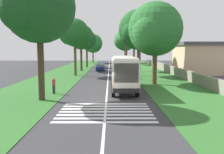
{
  "coord_description": "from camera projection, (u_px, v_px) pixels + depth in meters",
  "views": [
    {
      "loc": [
        -22.15,
        -0.38,
        4.59
      ],
      "look_at": [
        5.12,
        -0.54,
        1.6
      ],
      "focal_mm": 41.15,
      "sensor_mm": 36.0,
      "label": 1
    }
  ],
  "objects": [
    {
      "name": "ground",
      "position": [
        106.0,
        101.0,
        22.51
      ],
      "size": [
        160.0,
        160.0,
        0.0
      ],
      "primitive_type": "plane",
      "color": "#333335"
    },
    {
      "name": "grass_verge_left",
      "position": [
        52.0,
        80.0,
        37.37
      ],
      "size": [
        120.0,
        8.0,
        0.04
      ],
      "primitive_type": "cube",
      "color": "#2D6628",
      "rests_on": "ground"
    },
    {
      "name": "grass_verge_right",
      "position": [
        164.0,
        80.0,
        37.47
      ],
      "size": [
        120.0,
        8.0,
        0.04
      ],
      "primitive_type": "cube",
      "color": "#2D6628",
      "rests_on": "ground"
    },
    {
      "name": "centre_line",
      "position": [
        108.0,
        80.0,
        37.42
      ],
      "size": [
        110.0,
        0.16,
        0.01
      ],
      "primitive_type": "cube",
      "color": "silver",
      "rests_on": "ground"
    },
    {
      "name": "coach_bus",
      "position": [
        123.0,
        71.0,
        28.4
      ],
      "size": [
        11.16,
        2.62,
        3.73
      ],
      "color": "silver",
      "rests_on": "ground"
    },
    {
      "name": "zebra_crossing",
      "position": [
        105.0,
        112.0,
        18.8
      ],
      "size": [
        5.85,
        6.8,
        0.01
      ],
      "color": "silver",
      "rests_on": "ground"
    },
    {
      "name": "trailing_car_0",
      "position": [
        118.0,
        71.0,
        45.3
      ],
      "size": [
        4.3,
        1.78,
        1.43
      ],
      "color": "gray",
      "rests_on": "ground"
    },
    {
      "name": "trailing_car_1",
      "position": [
        100.0,
        67.0,
        54.55
      ],
      "size": [
        4.3,
        1.78,
        1.43
      ],
      "color": "navy",
      "rests_on": "ground"
    },
    {
      "name": "trailing_car_2",
      "position": [
        102.0,
        65.0,
        62.16
      ],
      "size": [
        4.3,
        1.78,
        1.43
      ],
      "color": "#B7A893",
      "rests_on": "ground"
    },
    {
      "name": "trailing_car_3",
      "position": [
        115.0,
        64.0,
        69.22
      ],
      "size": [
        4.3,
        1.78,
        1.43
      ],
      "color": "silver",
      "rests_on": "ground"
    },
    {
      "name": "trailing_minibus_0",
      "position": [
        115.0,
        59.0,
        80.91
      ],
      "size": [
        6.0,
        2.14,
        2.53
      ],
      "color": "teal",
      "rests_on": "ground"
    },
    {
      "name": "roadside_tree_left_0",
      "position": [
        81.0,
        38.0,
        53.24
      ],
      "size": [
        6.39,
        5.24,
        9.65
      ],
      "color": "#4C3826",
      "rests_on": "grass_verge_left"
    },
    {
      "name": "roadside_tree_left_1",
      "position": [
        74.0,
        34.0,
        43.08
      ],
      "size": [
        5.87,
        4.82,
        9.66
      ],
      "color": "brown",
      "rests_on": "grass_verge_left"
    },
    {
      "name": "roadside_tree_left_2",
      "position": [
        92.0,
        44.0,
        84.04
      ],
      "size": [
        7.82,
        6.2,
        9.47
      ],
      "color": "brown",
      "rests_on": "grass_verge_left"
    },
    {
      "name": "roadside_tree_left_3",
      "position": [
        38.0,
        9.0,
        22.12
      ],
      "size": [
        7.08,
        6.32,
        11.33
      ],
      "color": "#3D2D1E",
      "rests_on": "grass_verge_left"
    },
    {
      "name": "roadside_tree_left_4",
      "position": [
        86.0,
        40.0,
        63.72
      ],
      "size": [
        5.75,
        4.71,
        9.23
      ],
      "color": "#4C3826",
      "rests_on": "grass_verge_left"
    },
    {
      "name": "roadside_tree_right_0",
      "position": [
        133.0,
        36.0,
        52.69
      ],
      "size": [
        5.57,
        4.44,
        9.63
      ],
      "color": "brown",
      "rests_on": "grass_verge_right"
    },
    {
      "name": "roadside_tree_right_1",
      "position": [
        138.0,
        30.0,
        43.23
      ],
      "size": [
        7.58,
        6.85,
        11.22
      ],
      "color": "#3D2D1E",
      "rests_on": "grass_verge_right"
    },
    {
      "name": "roadside_tree_right_2",
      "position": [
        154.0,
        31.0,
        32.58
      ],
      "size": [
        8.23,
        6.86,
        10.49
      ],
      "color": "brown",
      "rests_on": "grass_verge_right"
    },
    {
      "name": "roadside_tree_right_3",
      "position": [
        124.0,
        41.0,
        82.46
      ],
      "size": [
        8.63,
        7.04,
        10.86
      ],
      "color": "brown",
      "rests_on": "grass_verge_right"
    },
    {
      "name": "roadside_tree_right_4",
      "position": [
        126.0,
        38.0,
        73.99
      ],
      "size": [
        5.45,
        4.53,
        10.18
      ],
      "color": "#4C3826",
      "rests_on": "grass_verge_right"
    },
    {
      "name": "utility_pole",
      "position": [
        140.0,
        51.0,
        37.61
      ],
      "size": [
        0.24,
        1.4,
        8.21
      ],
      "color": "#473828",
      "rests_on": "grass_verge_right"
    },
    {
      "name": "roadside_wall",
      "position": [
        178.0,
        72.0,
        42.38
      ],
      "size": [
        70.0,
        0.4,
        1.44
      ],
      "primitive_type": "cube",
      "color": "gray",
      "rests_on": "grass_verge_right"
    },
    {
      "name": "roadside_building",
      "position": [
        196.0,
        58.0,
        47.53
      ],
      "size": [
        9.24,
        7.33,
        5.82
      ],
      "color": "beige",
      "rests_on": "ground"
    },
    {
      "name": "pedestrian",
      "position": [
        54.0,
        85.0,
        26.08
      ],
      "size": [
        0.34,
        0.34,
        1.69
      ],
      "color": "#26262D",
      "rests_on": "grass_verge_left"
    }
  ]
}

